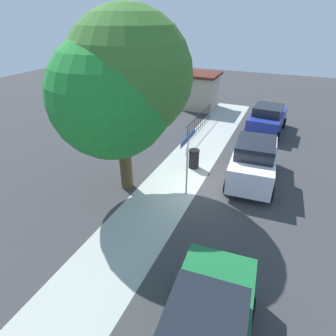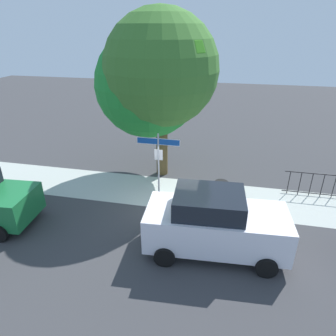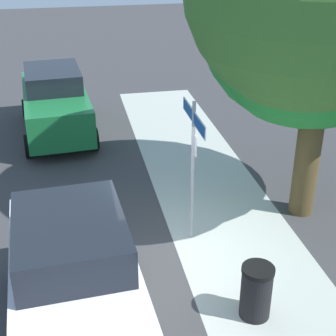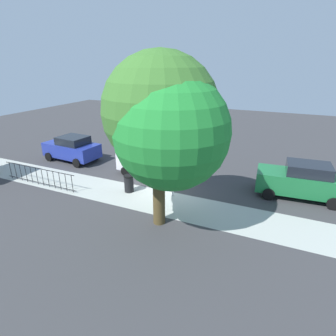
# 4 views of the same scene
# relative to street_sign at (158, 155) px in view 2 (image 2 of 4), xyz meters

# --- Properties ---
(ground_plane) EXTENTS (60.00, 60.00, 0.00)m
(ground_plane) POSITION_rel_street_sign_xyz_m (0.45, -0.40, -2.13)
(ground_plane) COLOR #38383A
(sidewalk_strip) EXTENTS (24.00, 2.60, 0.00)m
(sidewalk_strip) POSITION_rel_street_sign_xyz_m (2.45, 0.90, -2.13)
(sidewalk_strip) COLOR #A6ACA4
(sidewalk_strip) RESTS_ON ground_plane
(street_sign) EXTENTS (1.65, 0.07, 2.99)m
(street_sign) POSITION_rel_street_sign_xyz_m (0.00, 0.00, 0.00)
(street_sign) COLOR #9EA0A5
(street_sign) RESTS_ON ground_plane
(shade_tree) EXTENTS (5.40, 5.15, 7.38)m
(shade_tree) POSITION_rel_street_sign_xyz_m (-0.60, 2.34, 2.61)
(shade_tree) COLOR #4E4022
(shade_tree) RESTS_ON ground_plane
(car_white) EXTENTS (4.48, 2.29, 2.09)m
(car_white) POSITION_rel_street_sign_xyz_m (2.38, -2.41, -1.09)
(car_white) COLOR white
(car_white) RESTS_ON ground_plane
(trash_bin) EXTENTS (0.55, 0.55, 0.98)m
(trash_bin) POSITION_rel_street_sign_xyz_m (2.46, 0.50, -1.64)
(trash_bin) COLOR black
(trash_bin) RESTS_ON ground_plane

